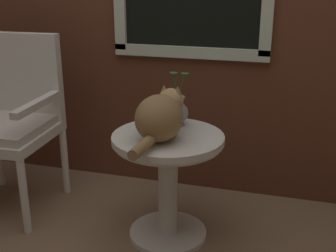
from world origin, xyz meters
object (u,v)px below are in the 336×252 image
(pewter_vase_with_ivy, at_px, (177,110))
(wicker_chair, at_px, (10,114))
(cat, at_px, (160,116))
(wicker_side_table, at_px, (168,167))

(pewter_vase_with_ivy, bearing_deg, wicker_chair, -178.22)
(cat, relative_size, pewter_vase_with_ivy, 1.90)
(wicker_chair, xyz_separation_m, cat, (1.00, -0.19, 0.14))
(wicker_chair, relative_size, pewter_vase_with_ivy, 3.54)
(wicker_side_table, relative_size, wicker_chair, 0.57)
(wicker_chair, bearing_deg, wicker_side_table, -7.15)
(pewter_vase_with_ivy, bearing_deg, wicker_side_table, -92.28)
(cat, height_order, pewter_vase_with_ivy, pewter_vase_with_ivy)
(wicker_side_table, xyz_separation_m, wicker_chair, (-1.02, 0.13, 0.16))
(cat, bearing_deg, pewter_vase_with_ivy, 82.97)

